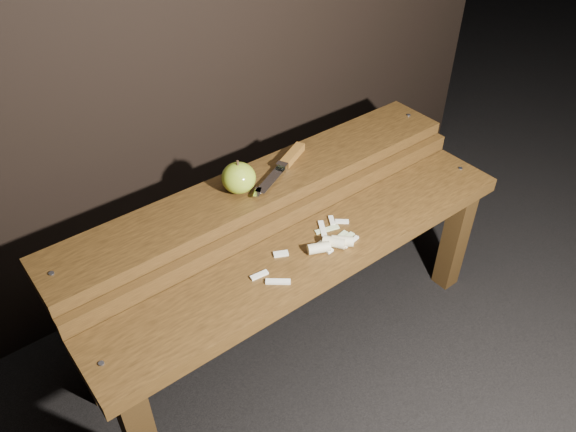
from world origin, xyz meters
TOP-DOWN VIEW (x-y plane):
  - ground at (0.00, 0.00)m, footprint 60.00×60.00m
  - bench_front_tier at (0.00, -0.06)m, footprint 1.20×0.20m
  - bench_rear_tier at (0.00, 0.17)m, footprint 1.20×0.21m
  - apple at (-0.07, 0.17)m, footprint 0.09×0.09m
  - knife at (0.10, 0.19)m, footprint 0.25×0.13m
  - apple_scraps at (0.03, -0.07)m, footprint 0.32×0.13m

SIDE VIEW (x-z plane):
  - ground at x=0.00m, z-range 0.00..0.00m
  - bench_front_tier at x=0.00m, z-range 0.14..0.56m
  - bench_rear_tier at x=0.00m, z-range 0.16..0.67m
  - apple_scraps at x=0.03m, z-range 0.42..0.44m
  - knife at x=0.10m, z-range 0.50..0.52m
  - apple at x=-0.07m, z-range 0.49..0.59m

